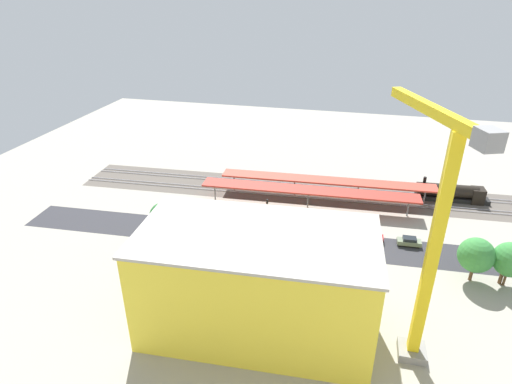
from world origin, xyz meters
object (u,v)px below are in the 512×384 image
(platform_canopy_far, at_px, (326,181))
(parked_car_3, at_px, (287,229))
(locomotive, at_px, (453,193))
(parked_car_0, at_px, (409,242))
(construction_building, at_px, (257,283))
(box_truck_1, at_px, (284,261))
(parked_car_2, at_px, (328,232))
(parked_car_5, at_px, (218,219))
(parked_car_4, at_px, (253,223))
(street_tree_1, at_px, (511,260))
(street_tree_3, at_px, (163,216))
(platform_canopy_near, at_px, (308,190))
(box_truck_0, at_px, (235,253))
(street_tree_2, at_px, (507,257))
(traffic_light, at_px, (267,208))
(street_tree_0, at_px, (476,255))
(parked_car_1, at_px, (371,237))
(tower_crane, at_px, (432,231))

(platform_canopy_far, bearing_deg, parked_car_3, 71.56)
(locomotive, bearing_deg, parked_car_0, 63.34)
(construction_building, height_order, box_truck_1, construction_building)
(box_truck_1, bearing_deg, parked_car_2, -116.08)
(parked_car_5, bearing_deg, construction_building, 118.59)
(parked_car_4, xyz_separation_m, street_tree_1, (-45.00, 8.90, 4.28))
(parked_car_4, distance_m, street_tree_3, 18.34)
(parked_car_0, height_order, parked_car_5, parked_car_5)
(platform_canopy_near, relative_size, parked_car_4, 10.54)
(parked_car_0, relative_size, box_truck_0, 0.51)
(parked_car_5, relative_size, street_tree_3, 0.55)
(parked_car_5, bearing_deg, locomotive, -155.87)
(parked_car_4, height_order, street_tree_2, street_tree_2)
(platform_canopy_near, relative_size, parked_car_2, 10.87)
(platform_canopy_far, distance_m, parked_car_5, 27.33)
(platform_canopy_near, bearing_deg, platform_canopy_far, -118.59)
(parked_car_2, bearing_deg, parked_car_3, 5.66)
(box_truck_1, xyz_separation_m, traffic_light, (6.12, -14.40, 2.21))
(street_tree_0, xyz_separation_m, street_tree_2, (-4.64, -0.22, 0.24))
(parked_car_1, bearing_deg, traffic_light, -2.99)
(platform_canopy_far, relative_size, parked_car_3, 10.09)
(street_tree_0, bearing_deg, box_truck_1, 8.42)
(traffic_light, bearing_deg, street_tree_3, 27.30)
(street_tree_3, bearing_deg, street_tree_2, 179.93)
(parked_car_0, bearing_deg, box_truck_1, 31.39)
(parked_car_3, bearing_deg, street_tree_1, 167.77)
(platform_canopy_far, xyz_separation_m, parked_car_1, (-10.43, 17.34, -3.27))
(parked_car_3, bearing_deg, parked_car_4, -5.66)
(street_tree_0, bearing_deg, parked_car_1, -28.25)
(platform_canopy_far, xyz_separation_m, parked_car_2, (-2.16, 17.21, -3.32))
(parked_car_2, relative_size, street_tree_2, 0.60)
(parked_car_5, relative_size, traffic_light, 0.69)
(parked_car_2, height_order, street_tree_2, street_tree_2)
(locomotive, relative_size, box_truck_0, 1.85)
(platform_canopy_far, xyz_separation_m, parked_car_0, (-17.42, 17.32, -3.31))
(parked_car_1, distance_m, street_tree_1, 23.48)
(parked_car_5, bearing_deg, parked_car_2, -179.37)
(construction_building, distance_m, tower_crane, 23.91)
(parked_car_4, distance_m, box_truck_1, 16.03)
(street_tree_0, relative_size, traffic_light, 1.33)
(parked_car_5, relative_size, tower_crane, 0.12)
(street_tree_0, xyz_separation_m, street_tree_1, (-5.12, 0.16, 0.06))
(parked_car_0, xyz_separation_m, parked_car_3, (23.43, 0.70, 0.05))
(parked_car_3, distance_m, street_tree_1, 38.86)
(locomotive, height_order, tower_crane, tower_crane)
(locomotive, distance_m, box_truck_0, 54.34)
(parked_car_3, relative_size, box_truck_0, 0.55)
(construction_building, relative_size, street_tree_3, 4.19)
(box_truck_0, xyz_separation_m, street_tree_2, (-44.53, -4.47, 3.43))
(platform_canopy_near, height_order, traffic_light, traffic_light)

